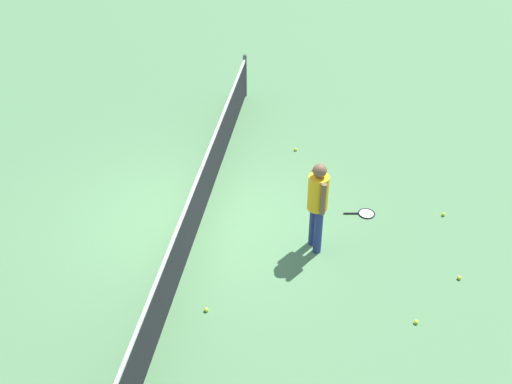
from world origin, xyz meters
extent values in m
plane|color=#4C7A4C|center=(0.00, 0.00, 0.00)|extent=(40.00, 40.00, 0.00)
cylinder|color=#4C4C51|center=(5.00, 0.00, 0.54)|extent=(0.09, 0.09, 1.07)
cube|color=black|center=(0.00, 0.00, 0.46)|extent=(10.00, 0.02, 0.91)
cube|color=white|center=(0.00, 0.00, 0.94)|extent=(10.00, 0.04, 0.06)
cylinder|color=navy|center=(-0.35, -2.06, 0.42)|extent=(0.19, 0.19, 0.85)
cylinder|color=navy|center=(-0.55, -2.15, 0.42)|extent=(0.19, 0.19, 0.85)
cylinder|color=yellow|center=(-0.45, -2.10, 1.16)|extent=(0.45, 0.45, 0.62)
cylinder|color=brown|center=(-0.25, -2.01, 1.18)|extent=(0.12, 0.12, 0.58)
cylinder|color=brown|center=(-0.64, -2.19, 1.18)|extent=(0.12, 0.12, 0.58)
sphere|color=brown|center=(-0.45, -2.10, 1.58)|extent=(0.31, 0.31, 0.23)
torus|color=black|center=(0.63, -2.99, 0.01)|extent=(0.36, 0.36, 0.02)
cylinder|color=silver|center=(0.63, -2.99, 0.01)|extent=(0.30, 0.30, 0.00)
cylinder|color=black|center=(0.58, -2.70, 0.02)|extent=(0.07, 0.28, 0.03)
sphere|color=#C6E033|center=(0.79, -4.38, 0.03)|extent=(0.07, 0.07, 0.07)
sphere|color=#C6E033|center=(-2.19, -0.58, 0.03)|extent=(0.07, 0.07, 0.07)
sphere|color=#C6E033|center=(-1.97, -3.74, 0.03)|extent=(0.07, 0.07, 0.07)
sphere|color=#C6E033|center=(-0.90, -4.48, 0.03)|extent=(0.07, 0.07, 0.07)
sphere|color=#C6E033|center=(2.63, -1.48, 0.03)|extent=(0.07, 0.07, 0.07)
camera|label=1|loc=(-8.74, -2.32, 7.09)|focal=44.06mm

